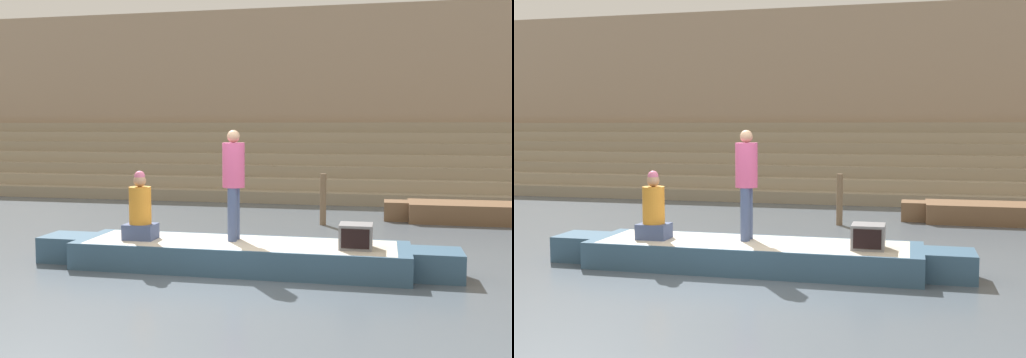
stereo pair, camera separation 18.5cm
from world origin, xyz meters
TOP-DOWN VIEW (x-y plane):
  - ground_plane at (0.00, 0.00)m, footprint 120.00×120.00m
  - ghat_steps at (0.00, 11.61)m, footprint 36.00×4.14m
  - back_wall at (0.00, 13.68)m, footprint 34.20×1.28m
  - rowboat_main at (-0.01, 1.06)m, footprint 6.75×1.46m
  - person_standing at (-0.15, 1.21)m, footprint 0.36×0.36m
  - person_rowing at (-1.65, 0.97)m, footprint 0.50×0.39m
  - tv_set at (1.81, 0.96)m, footprint 0.49×0.46m
  - moored_boat_shore at (4.80, 6.68)m, footprint 5.18×1.25m
  - mooring_post at (0.85, 5.54)m, footprint 0.14×0.14m

SIDE VIEW (x-z plane):
  - ground_plane at x=0.00m, z-range 0.00..0.00m
  - rowboat_main at x=-0.01m, z-range 0.02..0.44m
  - moored_boat_shore at x=4.80m, z-range 0.02..0.47m
  - mooring_post at x=0.85m, z-range 0.00..1.17m
  - tv_set at x=1.81m, z-range 0.42..0.80m
  - ghat_steps at x=0.00m, z-range -0.34..2.03m
  - person_rowing at x=-1.65m, z-range 0.31..1.42m
  - person_standing at x=-0.15m, z-range 0.56..2.33m
  - back_wall at x=0.00m, z-range -0.03..6.38m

